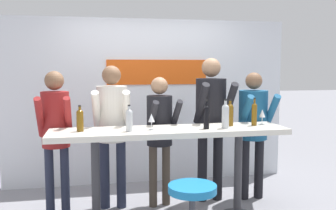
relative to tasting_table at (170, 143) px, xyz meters
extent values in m
cube|color=silver|center=(0.00, 1.54, 0.31)|extent=(4.17, 0.10, 2.40)
cube|color=#DB5114|center=(0.12, 1.48, 0.74)|extent=(1.47, 0.02, 0.36)
cube|color=silver|center=(0.00, 0.00, 0.13)|extent=(2.57, 0.58, 0.06)
cylinder|color=#333338|center=(-0.80, 0.00, -0.37)|extent=(0.09, 0.09, 0.99)
cylinder|color=#333338|center=(0.80, 0.00, -0.37)|extent=(0.09, 0.09, 0.99)
cylinder|color=#1972B2|center=(0.07, -0.70, -0.29)|extent=(0.45, 0.45, 0.07)
cylinder|color=#23283D|center=(-1.32, 0.48, -0.49)|extent=(0.10, 0.10, 0.80)
cylinder|color=#23283D|center=(-1.15, 0.48, -0.49)|extent=(0.10, 0.10, 0.80)
cylinder|color=maroon|center=(-1.23, 0.48, 0.23)|extent=(0.32, 0.32, 0.63)
sphere|color=brown|center=(-1.23, 0.48, 0.67)|extent=(0.22, 0.22, 0.22)
cylinder|color=maroon|center=(-1.38, 0.32, 0.27)|extent=(0.08, 0.37, 0.48)
cylinder|color=maroon|center=(-1.08, 0.32, 0.27)|extent=(0.08, 0.37, 0.48)
cylinder|color=#23283D|center=(-0.69, 0.56, -0.47)|extent=(0.12, 0.12, 0.83)
cylinder|color=#23283D|center=(-0.49, 0.54, -0.47)|extent=(0.12, 0.12, 0.83)
cylinder|color=beige|center=(-0.59, 0.55, 0.27)|extent=(0.39, 0.39, 0.66)
sphere|color=brown|center=(-0.59, 0.55, 0.73)|extent=(0.22, 0.22, 0.22)
cylinder|color=beige|center=(-0.77, 0.41, 0.32)|extent=(0.12, 0.40, 0.51)
cylinder|color=beige|center=(-0.43, 0.38, 0.32)|extent=(0.12, 0.40, 0.51)
cylinder|color=#473D33|center=(-0.11, 0.49, -0.51)|extent=(0.10, 0.10, 0.76)
cylinder|color=#473D33|center=(0.06, 0.52, -0.51)|extent=(0.10, 0.10, 0.76)
cylinder|color=black|center=(-0.02, 0.51, 0.18)|extent=(0.36, 0.36, 0.60)
sphere|color=#9E7556|center=(-0.02, 0.51, 0.60)|extent=(0.21, 0.21, 0.21)
cylinder|color=black|center=(-0.14, 0.34, 0.22)|extent=(0.13, 0.36, 0.46)
cylinder|color=black|center=(0.15, 0.39, 0.22)|extent=(0.13, 0.36, 0.46)
cylinder|color=black|center=(0.54, 0.56, -0.45)|extent=(0.12, 0.12, 0.88)
cylinder|color=black|center=(0.75, 0.57, -0.45)|extent=(0.12, 0.12, 0.88)
cylinder|color=black|center=(0.65, 0.56, 0.33)|extent=(0.39, 0.39, 0.69)
sphere|color=#9E7556|center=(0.65, 0.56, 0.81)|extent=(0.24, 0.24, 0.24)
cylinder|color=black|center=(0.47, 0.39, 0.38)|extent=(0.10, 0.42, 0.53)
cylinder|color=black|center=(0.83, 0.40, 0.38)|extent=(0.10, 0.42, 0.53)
cylinder|color=black|center=(1.10, 0.52, -0.50)|extent=(0.12, 0.12, 0.79)
cylinder|color=black|center=(1.30, 0.52, -0.50)|extent=(0.12, 0.12, 0.79)
cylinder|color=#19517A|center=(1.20, 0.52, 0.21)|extent=(0.37, 0.37, 0.62)
sphere|color=brown|center=(1.20, 0.52, 0.65)|extent=(0.21, 0.21, 0.21)
cylinder|color=#19517A|center=(1.03, 0.37, 0.26)|extent=(0.09, 0.38, 0.48)
cylinder|color=#19517A|center=(1.38, 0.37, 0.26)|extent=(0.09, 0.38, 0.48)
cylinder|color=black|center=(0.39, -0.09, 0.27)|extent=(0.06, 0.06, 0.22)
sphere|color=black|center=(0.39, -0.09, 0.38)|extent=(0.06, 0.06, 0.06)
cylinder|color=black|center=(0.39, -0.09, 0.42)|extent=(0.02, 0.02, 0.08)
cylinder|color=black|center=(0.39, -0.09, 0.47)|extent=(0.03, 0.03, 0.02)
cylinder|color=brown|center=(-0.95, 0.02, 0.25)|extent=(0.07, 0.07, 0.19)
sphere|color=brown|center=(-0.95, 0.02, 0.35)|extent=(0.07, 0.07, 0.07)
cylinder|color=brown|center=(-0.95, 0.02, 0.38)|extent=(0.03, 0.03, 0.07)
cylinder|color=black|center=(-0.95, 0.02, 0.42)|extent=(0.03, 0.03, 0.01)
cylinder|color=#B7BCC1|center=(-0.45, -0.08, 0.25)|extent=(0.07, 0.07, 0.20)
sphere|color=#B7BCC1|center=(-0.45, -0.08, 0.35)|extent=(0.07, 0.07, 0.07)
cylinder|color=#B7BCC1|center=(-0.45, -0.08, 0.39)|extent=(0.03, 0.03, 0.07)
cylinder|color=black|center=(-0.45, -0.08, 0.43)|extent=(0.03, 0.03, 0.01)
cylinder|color=brown|center=(0.71, 0.06, 0.26)|extent=(0.08, 0.08, 0.21)
sphere|color=brown|center=(0.71, 0.06, 0.37)|extent=(0.08, 0.08, 0.08)
cylinder|color=brown|center=(0.71, 0.06, 0.41)|extent=(0.03, 0.03, 0.07)
cylinder|color=black|center=(0.71, 0.06, 0.45)|extent=(0.03, 0.03, 0.02)
cylinder|color=#B7BCC1|center=(0.60, -0.09, 0.27)|extent=(0.08, 0.08, 0.22)
sphere|color=#B7BCC1|center=(0.60, -0.09, 0.38)|extent=(0.08, 0.08, 0.08)
cylinder|color=#B7BCC1|center=(0.60, -0.09, 0.42)|extent=(0.03, 0.03, 0.08)
cylinder|color=black|center=(0.60, -0.09, 0.47)|extent=(0.03, 0.03, 0.02)
cylinder|color=brown|center=(0.99, 0.03, 0.27)|extent=(0.06, 0.06, 0.22)
sphere|color=brown|center=(0.99, 0.03, 0.38)|extent=(0.06, 0.06, 0.06)
cylinder|color=brown|center=(0.99, 0.03, 0.42)|extent=(0.02, 0.02, 0.08)
cylinder|color=black|center=(0.99, 0.03, 0.47)|extent=(0.03, 0.03, 0.02)
cylinder|color=silver|center=(-0.20, -0.03, 0.16)|extent=(0.06, 0.06, 0.01)
cylinder|color=silver|center=(-0.20, -0.03, 0.20)|extent=(0.01, 0.01, 0.08)
cone|color=silver|center=(-0.20, -0.03, 0.29)|extent=(0.07, 0.07, 0.09)
cylinder|color=silver|center=(1.11, 0.07, 0.16)|extent=(0.06, 0.06, 0.01)
cylinder|color=silver|center=(1.11, 0.07, 0.20)|extent=(0.01, 0.01, 0.08)
cone|color=silver|center=(1.11, 0.07, 0.29)|extent=(0.07, 0.07, 0.09)
camera|label=1|loc=(-0.81, -3.92, 0.84)|focal=40.00mm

